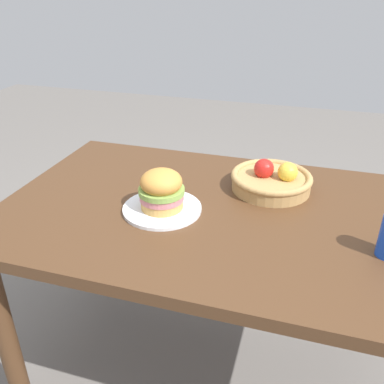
% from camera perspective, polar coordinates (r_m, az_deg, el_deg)
% --- Properties ---
extents(ground_plane, '(8.00, 8.00, 0.00)m').
position_cam_1_polar(ground_plane, '(1.88, 2.07, -22.48)').
color(ground_plane, slate).
extents(dining_table, '(1.40, 0.90, 0.75)m').
position_cam_1_polar(dining_table, '(1.44, 2.51, -5.69)').
color(dining_table, '#4C301C').
rests_on(dining_table, ground_plane).
extents(plate, '(0.26, 0.26, 0.01)m').
position_cam_1_polar(plate, '(1.37, -4.12, -2.29)').
color(plate, white).
rests_on(plate, dining_table).
extents(sandwich, '(0.15, 0.15, 0.13)m').
position_cam_1_polar(sandwich, '(1.34, -4.22, 0.34)').
color(sandwich, tan).
rests_on(sandwich, plate).
extents(fruit_basket, '(0.29, 0.29, 0.11)m').
position_cam_1_polar(fruit_basket, '(1.51, 10.87, 1.67)').
color(fruit_basket, tan).
rests_on(fruit_basket, dining_table).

